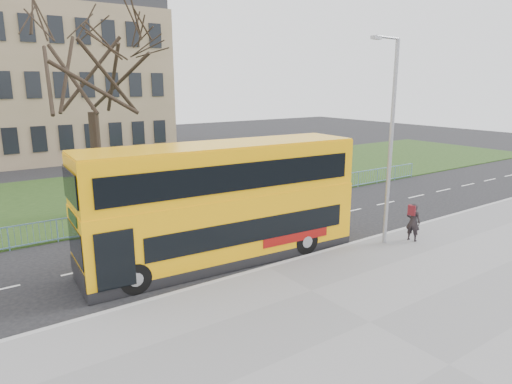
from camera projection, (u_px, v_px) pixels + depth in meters
ground at (246, 258)px, 19.16m from camera, size 120.00×120.00×0.00m
pavement at (370, 324)px, 13.78m from camera, size 80.00×10.50×0.12m
kerb at (268, 268)px, 17.91m from camera, size 80.00×0.20×0.14m
grass_verge at (127, 192)px, 30.53m from camera, size 80.00×15.40×0.08m
guard_railing at (177, 210)px, 24.29m from camera, size 40.00×0.12×1.10m
bare_tree at (91, 91)px, 23.88m from camera, size 9.30×9.30×13.29m
yellow_bus at (223, 200)px, 18.37m from camera, size 11.55×3.48×4.77m
pedestrian at (413, 222)px, 20.71m from camera, size 0.59×0.73×1.75m
street_lamp at (390, 135)px, 19.44m from camera, size 1.87×0.39×8.85m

